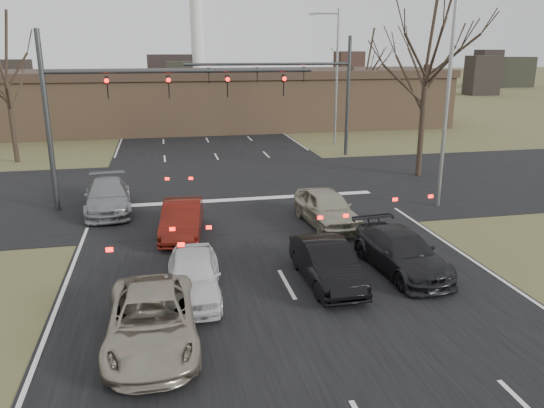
{
  "coord_description": "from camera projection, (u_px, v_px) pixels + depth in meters",
  "views": [
    {
      "loc": [
        -3.6,
        -11.92,
        7.19
      ],
      "look_at": [
        0.01,
        5.32,
        2.0
      ],
      "focal_mm": 35.0,
      "sensor_mm": 36.0,
      "label": 1
    }
  ],
  "objects": [
    {
      "name": "ground",
      "position": [
        313.0,
        333.0,
        13.93
      ],
      "size": [
        360.0,
        360.0,
        0.0
      ],
      "primitive_type": "plane",
      "color": "brown",
      "rests_on": "ground"
    },
    {
      "name": "road_main",
      "position": [
        188.0,
        105.0,
        70.26
      ],
      "size": [
        14.0,
        300.0,
        0.02
      ],
      "primitive_type": "cube",
      "color": "black",
      "rests_on": "ground"
    },
    {
      "name": "road_cross",
      "position": [
        234.0,
        189.0,
        28.01
      ],
      "size": [
        200.0,
        14.0,
        0.02
      ],
      "primitive_type": "cube",
      "color": "black",
      "rests_on": "ground"
    },
    {
      "name": "building",
      "position": [
        221.0,
        99.0,
        49.25
      ],
      "size": [
        42.4,
        10.4,
        5.3
      ],
      "color": "#836347",
      "rests_on": "ground"
    },
    {
      "name": "mast_arm_near",
      "position": [
        122.0,
        97.0,
        23.67
      ],
      "size": [
        12.12,
        0.24,
        8.0
      ],
      "color": "#383A3D",
      "rests_on": "ground"
    },
    {
      "name": "mast_arm_far",
      "position": [
        308.0,
        82.0,
        35.32
      ],
      "size": [
        11.12,
        0.24,
        8.0
      ],
      "color": "#383A3D",
      "rests_on": "ground"
    },
    {
      "name": "streetlight_right_near",
      "position": [
        445.0,
        86.0,
        23.47
      ],
      "size": [
        2.34,
        0.25,
        10.0
      ],
      "color": "gray",
      "rests_on": "ground"
    },
    {
      "name": "streetlight_right_far",
      "position": [
        335.0,
        71.0,
        39.53
      ],
      "size": [
        2.34,
        0.25,
        10.0
      ],
      "color": "gray",
      "rests_on": "ground"
    },
    {
      "name": "tree_right_near",
      "position": [
        431.0,
        15.0,
        28.6
      ],
      "size": [
        6.9,
        6.9,
        11.5
      ],
      "color": "black",
      "rests_on": "ground"
    },
    {
      "name": "tree_left_far",
      "position": [
        2.0,
        46.0,
        32.77
      ],
      "size": [
        5.7,
        5.7,
        9.5
      ],
      "color": "black",
      "rests_on": "ground"
    },
    {
      "name": "tree_right_far",
      "position": [
        367.0,
        51.0,
        47.77
      ],
      "size": [
        5.4,
        5.4,
        9.0
      ],
      "color": "black",
      "rests_on": "ground"
    },
    {
      "name": "car_silver_suv",
      "position": [
        152.0,
        320.0,
        13.22
      ],
      "size": [
        2.24,
        4.81,
        1.33
      ],
      "primitive_type": "imported",
      "rotation": [
        0.0,
        0.0,
        -0.01
      ],
      "color": "#9E9480",
      "rests_on": "ground"
    },
    {
      "name": "car_white_sedan",
      "position": [
        193.0,
        275.0,
        15.78
      ],
      "size": [
        1.86,
        4.11,
        1.37
      ],
      "primitive_type": "imported",
      "rotation": [
        0.0,
        0.0,
        -0.06
      ],
      "color": "silver",
      "rests_on": "ground"
    },
    {
      "name": "car_black_hatch",
      "position": [
        327.0,
        263.0,
        16.72
      ],
      "size": [
        1.51,
        4.09,
        1.34
      ],
      "primitive_type": "imported",
      "rotation": [
        0.0,
        0.0,
        0.02
      ],
      "color": "black",
      "rests_on": "ground"
    },
    {
      "name": "car_charcoal_sedan",
      "position": [
        401.0,
        252.0,
        17.64
      ],
      "size": [
        2.24,
        4.73,
        1.33
      ],
      "primitive_type": "imported",
      "rotation": [
        0.0,
        0.0,
        0.08
      ],
      "color": "black",
      "rests_on": "ground"
    },
    {
      "name": "car_grey_ahead",
      "position": [
        108.0,
        196.0,
        24.13
      ],
      "size": [
        2.35,
        5.03,
        1.42
      ],
      "primitive_type": "imported",
      "rotation": [
        0.0,
        0.0,
        0.08
      ],
      "color": "gray",
      "rests_on": "ground"
    },
    {
      "name": "car_red_ahead",
      "position": [
        182.0,
        219.0,
        20.93
      ],
      "size": [
        1.98,
        4.4,
        1.4
      ],
      "primitive_type": "imported",
      "rotation": [
        0.0,
        0.0,
        -0.12
      ],
      "color": "#4F110B",
      "rests_on": "ground"
    },
    {
      "name": "car_silver_ahead",
      "position": [
        327.0,
        208.0,
        22.2
      ],
      "size": [
        2.11,
        4.58,
        1.52
      ],
      "primitive_type": "imported",
      "rotation": [
        0.0,
        0.0,
        0.07
      ],
      "color": "#AAA389",
      "rests_on": "ground"
    }
  ]
}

